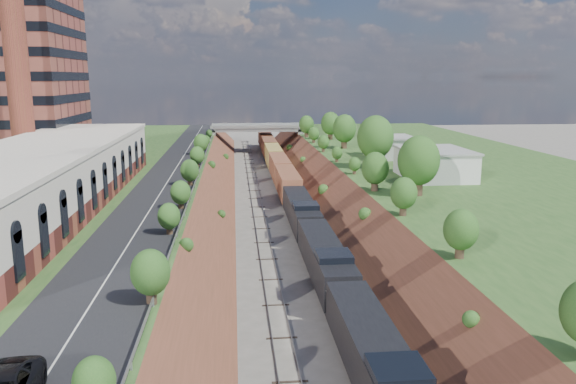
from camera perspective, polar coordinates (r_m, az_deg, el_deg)
name	(u,v)px	position (r m, az deg, el deg)	size (l,w,h in m)	color
platform_left	(59,191)	(93.27, -22.25, 0.11)	(44.00, 180.00, 5.00)	#2B4F20
platform_right	(472,183)	(97.38, 18.18, 0.85)	(44.00, 180.00, 5.00)	#2B4F20
embankment_left	(203,204)	(89.92, -8.58, -1.18)	(7.07, 180.00, 7.07)	brown
embankment_right	(340,201)	(91.36, 5.33, -0.89)	(7.07, 180.00, 7.07)	brown
rail_left_track	(256,202)	(89.82, -3.23, -1.02)	(1.58, 180.00, 0.18)	gray
rail_right_track	(289,201)	(90.16, 0.08, -0.95)	(1.58, 180.00, 0.18)	gray
road	(173,173)	(89.31, -11.57, 1.93)	(8.00, 180.00, 0.10)	black
guardrail	(200,169)	(88.69, -8.96, 2.29)	(0.10, 171.00, 0.70)	#99999E
commercial_building	(41,177)	(70.09, -23.76, 1.43)	(14.30, 62.30, 7.00)	maroon
smokestack	(14,38)	(88.99, -26.04, 13.89)	(3.20, 3.20, 40.00)	maroon
overpass	(257,134)	(150.43, -3.22, 5.95)	(24.50, 8.30, 7.40)	gray
white_building_near	(434,164)	(85.80, 14.66, 2.72)	(9.00, 12.00, 4.00)	silver
white_building_far	(390,148)	(106.41, 10.36, 4.46)	(8.00, 10.00, 3.60)	silver
tree_right_large	(419,161)	(72.11, 13.14, 3.08)	(5.25, 5.25, 7.61)	#473323
tree_left_crest	(168,226)	(49.59, -12.11, -3.44)	(2.45, 2.45, 3.55)	#473323
freight_train	(284,177)	(97.83, -0.40, 1.57)	(3.12, 142.33, 4.65)	black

